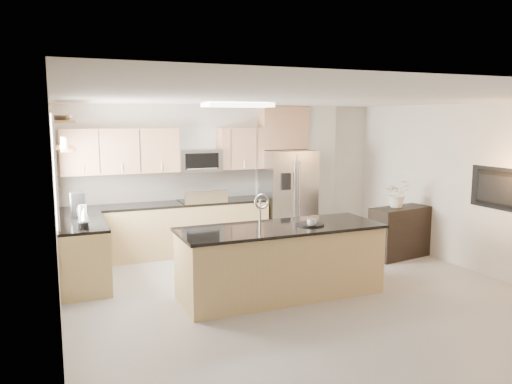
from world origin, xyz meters
name	(u,v)px	position (x,y,z in m)	size (l,w,h in m)	color
floor	(310,302)	(0.00, 0.00, 0.00)	(6.50, 6.50, 0.00)	#AEAAA6
ceiling	(313,99)	(0.00, 0.00, 2.60)	(6.00, 6.50, 0.02)	silver
wall_back	(228,176)	(0.00, 3.25, 1.30)	(6.00, 0.02, 2.60)	beige
wall_left	(56,221)	(-3.00, 0.00, 1.30)	(0.02, 6.50, 2.60)	beige
wall_right	(489,191)	(3.00, 0.00, 1.30)	(0.02, 6.50, 2.60)	beige
back_counter	(167,229)	(-1.23, 2.93, 0.47)	(3.55, 0.66, 1.44)	tan
left_counter	(83,253)	(-2.67, 1.85, 0.46)	(0.66, 1.50, 0.92)	tan
range	(202,226)	(-0.60, 2.92, 0.47)	(0.76, 0.64, 1.14)	black
upper_cabinets	(159,150)	(-1.30, 3.09, 1.83)	(3.50, 0.33, 0.75)	tan
microwave	(199,160)	(-0.60, 3.04, 1.63)	(0.76, 0.40, 0.40)	#AFAFB2
refrigerator	(288,198)	(1.06, 2.87, 0.89)	(0.92, 0.78, 1.78)	#AFAFB2
partition_column	(318,173)	(1.82, 3.10, 1.30)	(0.60, 0.30, 2.60)	beige
window	(55,171)	(-2.98, 1.85, 1.65)	(0.04, 1.15, 1.65)	white
shelf_lower	(64,148)	(-2.85, 1.95, 1.95)	(0.30, 1.20, 0.04)	olive
shelf_upper	(62,121)	(-2.85, 1.95, 2.32)	(0.30, 1.20, 0.04)	olive
ceiling_fixture	(238,105)	(-0.40, 1.60, 2.56)	(1.00, 0.50, 0.06)	white
island	(281,261)	(-0.25, 0.37, 0.48)	(2.75, 1.02, 1.37)	tan
credenza	(400,232)	(2.45, 1.32, 0.43)	(1.08, 0.46, 0.87)	black
cup	(312,223)	(0.13, 0.22, 1.00)	(0.13, 0.13, 0.10)	silver
platter	(310,224)	(0.15, 0.30, 0.96)	(0.37, 0.37, 0.02)	black
blender	(83,219)	(-2.67, 1.29, 1.06)	(0.14, 0.14, 0.33)	black
kettle	(84,214)	(-2.63, 1.83, 1.02)	(0.19, 0.19, 0.23)	#AFAFB2
coffee_maker	(78,205)	(-2.69, 2.21, 1.09)	(0.21, 0.25, 0.36)	black
bowl	(62,117)	(-2.85, 2.04, 2.38)	(0.37, 0.37, 0.09)	#AFAFB2
flower_vase	(397,187)	(2.40, 1.36, 1.22)	(0.64, 0.55, 0.70)	white
television	(496,189)	(2.91, -0.20, 1.35)	(1.08, 0.14, 0.62)	black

